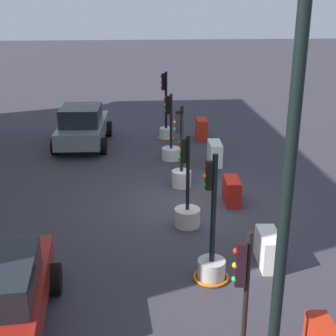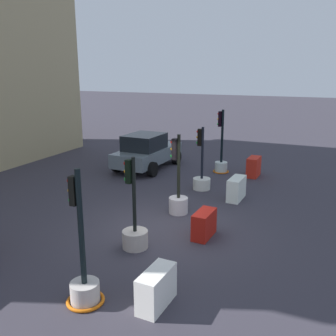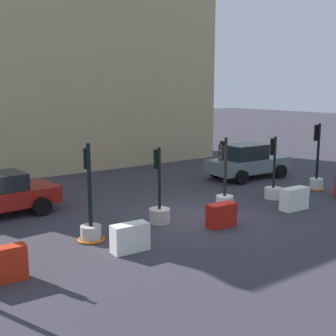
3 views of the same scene
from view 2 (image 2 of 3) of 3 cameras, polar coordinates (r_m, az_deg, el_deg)
ground_plane at (r=11.67m, az=-0.51°, el=-9.27°), size 120.00×120.00×0.00m
traffic_light_1 at (r=8.33m, az=-12.66°, el=-16.40°), size 0.81×0.81×2.93m
traffic_light_2 at (r=10.42m, az=-5.10°, el=-9.57°), size 0.71×0.71×2.57m
traffic_light_3 at (r=12.72m, az=1.55°, el=-4.48°), size 0.65×0.65×2.72m
traffic_light_4 at (r=15.31m, az=5.12°, el=-1.48°), size 0.71×0.71×2.56m
traffic_light_5 at (r=17.91m, az=8.08°, el=1.19°), size 0.76×0.76×2.96m
construction_barrier_1 at (r=8.11m, az=-1.78°, el=-17.84°), size 1.07×0.50×0.79m
construction_barrier_2 at (r=11.08m, az=5.51°, el=-8.52°), size 1.00×0.49×0.78m
construction_barrier_3 at (r=14.29m, az=10.37°, el=-3.11°), size 1.14×0.51×0.84m
construction_barrier_4 at (r=17.49m, az=12.90°, el=0.17°), size 0.98×0.52×0.89m
car_grey_saloon at (r=18.43m, az=-3.23°, el=2.56°), size 4.32×2.32×1.73m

